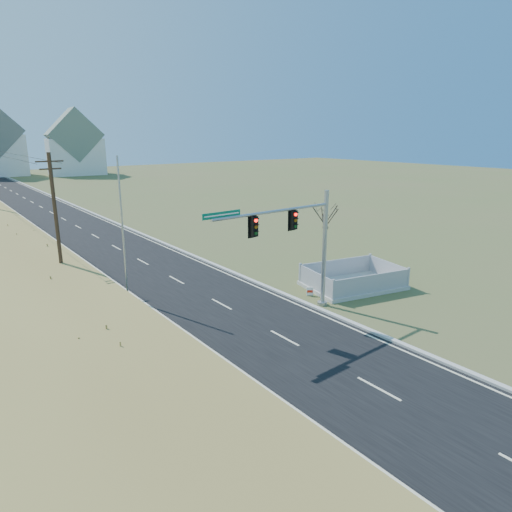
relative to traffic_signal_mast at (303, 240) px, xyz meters
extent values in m
plane|color=#4D5C2C|center=(-3.15, -0.24, -4.34)|extent=(260.00, 260.00, 0.00)
cube|color=black|center=(-3.15, 49.76, -4.31)|extent=(8.00, 180.00, 0.06)
cube|color=#B2AFA8|center=(1.00, 49.76, -4.25)|extent=(0.30, 180.00, 0.18)
cylinder|color=#422D1E|center=(-9.65, 14.76, 0.16)|extent=(0.26, 0.26, 9.00)
cube|color=#422D1E|center=(-9.65, 14.76, 4.06)|extent=(1.80, 0.10, 0.10)
cube|color=#422D1E|center=(-9.65, 14.76, 3.56)|extent=(1.40, 0.10, 0.10)
cube|color=white|center=(16.85, 103.76, 0.16)|extent=(13.87, 10.31, 9.00)
cube|color=slate|center=(16.85, 103.76, 5.56)|extent=(14.12, 10.51, 13.24)
cylinder|color=#9EA0A5|center=(1.86, 0.10, -4.24)|extent=(0.60, 0.60, 0.20)
cylinder|color=#9EA0A5|center=(1.86, 0.10, -0.82)|extent=(0.26, 0.26, 7.05)
cylinder|color=#9EA0A5|center=(-2.16, -0.11, 1.90)|extent=(8.05, 0.59, 0.16)
cube|color=black|center=(-0.76, -0.04, 1.27)|extent=(0.35, 0.30, 1.05)
cube|color=black|center=(-3.57, -0.19, 1.27)|extent=(0.35, 0.30, 1.05)
cube|color=#056247|center=(-5.58, -0.30, 2.10)|extent=(2.21, 0.16, 0.30)
cube|color=#B7B5AD|center=(5.94, 1.29, -4.22)|extent=(7.06, 5.50, 0.24)
cube|color=#9A999E|center=(5.53, -0.68, -3.50)|extent=(5.91, 1.29, 1.20)
cube|color=#9A999E|center=(6.34, 3.25, -3.50)|extent=(5.91, 1.29, 1.20)
cube|color=#9A999E|center=(2.99, 1.89, -3.50)|extent=(0.89, 3.95, 1.20)
cube|color=#9A999E|center=(8.89, 0.68, -3.50)|extent=(0.89, 3.95, 1.20)
cube|color=white|center=(2.38, 1.76, -4.05)|extent=(0.40, 0.29, 0.56)
cube|color=red|center=(2.36, 1.74, -4.05)|extent=(0.31, 0.22, 0.16)
cylinder|color=#B7B5AD|center=(-7.45, 8.01, -4.25)|extent=(0.40, 0.40, 0.18)
cylinder|color=#9EA0A5|center=(-7.45, 8.01, 0.15)|extent=(0.11, 0.11, 8.98)
cylinder|color=#4C3F33|center=(6.14, 4.31, -2.46)|extent=(0.17, 0.17, 3.76)
camera|label=1|loc=(-17.17, -18.60, 5.86)|focal=32.00mm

